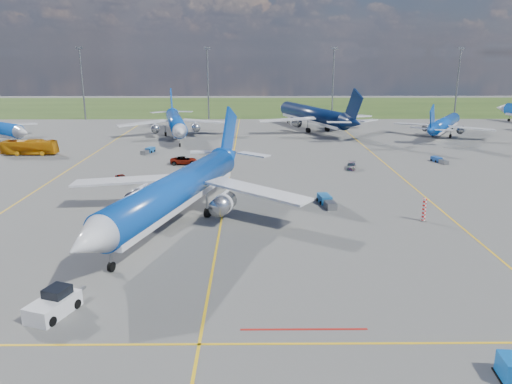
{
  "coord_description": "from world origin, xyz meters",
  "views": [
    {
      "loc": [
        3.95,
        -52.65,
        20.91
      ],
      "look_at": [
        4.47,
        7.71,
        4.0
      ],
      "focal_mm": 35.0,
      "sensor_mm": 36.0,
      "label": 1
    }
  ],
  "objects_px": {
    "baggage_tug_c": "(148,151)",
    "baggage_tug_e": "(439,160)",
    "bg_jet_n": "(312,130)",
    "pushback_tug": "(54,304)",
    "bg_jet_nnw": "(176,137)",
    "warning_post": "(424,210)",
    "service_car_c": "(351,166)",
    "main_airliner": "(178,222)",
    "apron_bus": "(29,147)",
    "bg_jet_ne": "(443,136)",
    "service_car_a": "(122,179)",
    "service_car_b": "(184,160)",
    "baggage_tug_w": "(326,201)"
  },
  "relations": [
    {
      "from": "baggage_tug_c",
      "to": "baggage_tug_e",
      "type": "relative_size",
      "value": 1.07
    },
    {
      "from": "warning_post",
      "to": "bg_jet_n",
      "type": "relative_size",
      "value": 0.06
    },
    {
      "from": "service_car_a",
      "to": "baggage_tug_c",
      "type": "xyz_separation_m",
      "value": [
        -0.67,
        25.33,
        -0.17
      ]
    },
    {
      "from": "apron_bus",
      "to": "bg_jet_ne",
      "type": "bearing_deg",
      "value": -75.86
    },
    {
      "from": "service_car_b",
      "to": "pushback_tug",
      "type": "bearing_deg",
      "value": 171.08
    },
    {
      "from": "baggage_tug_c",
      "to": "baggage_tug_e",
      "type": "bearing_deg",
      "value": 7.14
    },
    {
      "from": "service_car_c",
      "to": "baggage_tug_w",
      "type": "xyz_separation_m",
      "value": [
        -7.9,
        -22.6,
        -0.03
      ]
    },
    {
      "from": "warning_post",
      "to": "baggage_tug_c",
      "type": "distance_m",
      "value": 63.61
    },
    {
      "from": "bg_jet_nnw",
      "to": "service_car_a",
      "type": "bearing_deg",
      "value": -104.71
    },
    {
      "from": "main_airliner",
      "to": "baggage_tug_w",
      "type": "xyz_separation_m",
      "value": [
        20.07,
        7.25,
        0.56
      ]
    },
    {
      "from": "warning_post",
      "to": "service_car_c",
      "type": "xyz_separation_m",
      "value": [
        -3.54,
        29.76,
        -0.91
      ]
    },
    {
      "from": "warning_post",
      "to": "service_car_c",
      "type": "bearing_deg",
      "value": 96.78
    },
    {
      "from": "bg_jet_nnw",
      "to": "service_car_b",
      "type": "relative_size",
      "value": 7.66
    },
    {
      "from": "warning_post",
      "to": "service_car_a",
      "type": "bearing_deg",
      "value": 155.2
    },
    {
      "from": "warning_post",
      "to": "service_car_b",
      "type": "xyz_separation_m",
      "value": [
        -35.18,
        34.12,
        -0.75
      ]
    },
    {
      "from": "bg_jet_ne",
      "to": "service_car_b",
      "type": "distance_m",
      "value": 71.56
    },
    {
      "from": "main_airliner",
      "to": "apron_bus",
      "type": "bearing_deg",
      "value": 147.16
    },
    {
      "from": "service_car_c",
      "to": "baggage_tug_e",
      "type": "height_order",
      "value": "service_car_c"
    },
    {
      "from": "bg_jet_ne",
      "to": "baggage_tug_e",
      "type": "bearing_deg",
      "value": 100.14
    },
    {
      "from": "service_car_b",
      "to": "baggage_tug_c",
      "type": "bearing_deg",
      "value": 33.29
    },
    {
      "from": "bg_jet_nnw",
      "to": "baggage_tug_c",
      "type": "bearing_deg",
      "value": -110.1
    },
    {
      "from": "bg_jet_nnw",
      "to": "baggage_tug_e",
      "type": "height_order",
      "value": "bg_jet_nnw"
    },
    {
      "from": "pushback_tug",
      "to": "baggage_tug_e",
      "type": "height_order",
      "value": "pushback_tug"
    },
    {
      "from": "service_car_c",
      "to": "baggage_tug_e",
      "type": "xyz_separation_m",
      "value": [
        18.42,
        5.61,
        -0.14
      ]
    },
    {
      "from": "pushback_tug",
      "to": "service_car_a",
      "type": "relative_size",
      "value": 1.67
    },
    {
      "from": "bg_jet_nnw",
      "to": "bg_jet_ne",
      "type": "bearing_deg",
      "value": -10.34
    },
    {
      "from": "warning_post",
      "to": "apron_bus",
      "type": "height_order",
      "value": "apron_bus"
    },
    {
      "from": "pushback_tug",
      "to": "apron_bus",
      "type": "height_order",
      "value": "apron_bus"
    },
    {
      "from": "bg_jet_n",
      "to": "pushback_tug",
      "type": "height_order",
      "value": "bg_jet_n"
    },
    {
      "from": "baggage_tug_w",
      "to": "pushback_tug",
      "type": "bearing_deg",
      "value": -139.92
    },
    {
      "from": "bg_jet_nnw",
      "to": "baggage_tug_w",
      "type": "xyz_separation_m",
      "value": [
        29.95,
        -59.0,
        0.56
      ]
    },
    {
      "from": "bg_jet_n",
      "to": "main_airliner",
      "type": "relative_size",
      "value": 1.01
    },
    {
      "from": "warning_post",
      "to": "baggage_tug_w",
      "type": "xyz_separation_m",
      "value": [
        -11.44,
        7.16,
        -0.94
      ]
    },
    {
      "from": "bg_jet_ne",
      "to": "baggage_tug_c",
      "type": "distance_m",
      "value": 75.69
    },
    {
      "from": "apron_bus",
      "to": "baggage_tug_w",
      "type": "relative_size",
      "value": 2.1
    },
    {
      "from": "service_car_b",
      "to": "baggage_tug_e",
      "type": "relative_size",
      "value": 1.23
    },
    {
      "from": "apron_bus",
      "to": "baggage_tug_e",
      "type": "bearing_deg",
      "value": -95.55
    },
    {
      "from": "pushback_tug",
      "to": "baggage_tug_e",
      "type": "distance_m",
      "value": 79.31
    },
    {
      "from": "bg_jet_n",
      "to": "pushback_tug",
      "type": "distance_m",
      "value": 106.4
    },
    {
      "from": "bg_jet_n",
      "to": "baggage_tug_e",
      "type": "xyz_separation_m",
      "value": [
        20.03,
        -42.35,
        0.45
      ]
    },
    {
      "from": "bg_jet_n",
      "to": "baggage_tug_w",
      "type": "xyz_separation_m",
      "value": [
        -6.29,
        -70.56,
        0.56
      ]
    },
    {
      "from": "warning_post",
      "to": "main_airliner",
      "type": "bearing_deg",
      "value": -179.82
    },
    {
      "from": "bg_jet_ne",
      "to": "baggage_tug_c",
      "type": "bearing_deg",
      "value": 49.14
    },
    {
      "from": "apron_bus",
      "to": "service_car_c",
      "type": "bearing_deg",
      "value": -101.92
    },
    {
      "from": "baggage_tug_c",
      "to": "pushback_tug",
      "type": "bearing_deg",
      "value": -68.17
    },
    {
      "from": "service_car_a",
      "to": "warning_post",
      "type": "bearing_deg",
      "value": -56.08
    },
    {
      "from": "bg_jet_ne",
      "to": "baggage_tug_c",
      "type": "xyz_separation_m",
      "value": [
        -72.31,
        -22.38,
        0.48
      ]
    },
    {
      "from": "service_car_b",
      "to": "baggage_tug_c",
      "type": "relative_size",
      "value": 1.14
    },
    {
      "from": "apron_bus",
      "to": "service_car_c",
      "type": "relative_size",
      "value": 2.83
    },
    {
      "from": "bg_jet_nnw",
      "to": "baggage_tug_w",
      "type": "distance_m",
      "value": 66.17
    }
  ]
}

